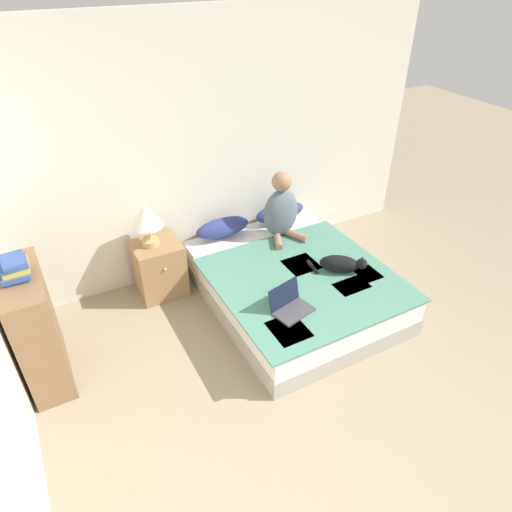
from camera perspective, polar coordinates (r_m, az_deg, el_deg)
name	(u,v)px	position (r m, az deg, el deg)	size (l,w,h in m)	color
wall_back	(204,152)	(4.57, -6.56, 12.84)	(5.00, 0.05, 2.55)	beige
bed	(293,285)	(4.46, 4.65, -3.60)	(1.59, 1.95, 0.40)	#9E998E
pillow_near	(223,228)	(4.77, -4.19, 3.56)	(0.59, 0.21, 0.20)	navy
pillow_far	(280,212)	(5.05, 3.01, 5.48)	(0.59, 0.21, 0.20)	navy
person_sitting	(281,210)	(4.68, 3.16, 5.82)	(0.39, 0.38, 0.71)	slate
cat_tabby	(341,264)	(4.31, 10.60, -0.97)	(0.44, 0.43, 0.17)	black
laptop_open	(290,306)	(3.83, 4.31, -6.20)	(0.37, 0.32, 0.22)	#424247
nightstand	(159,268)	(4.62, -11.99, -1.50)	(0.45, 0.44, 0.57)	#937047
table_lamp	(147,217)	(4.32, -13.52, 4.71)	(0.29, 0.29, 0.43)	tan
bookshelf	(36,328)	(3.94, -25.78, -8.12)	(0.30, 0.76, 0.98)	brown
book_stack_top	(15,268)	(3.61, -27.93, -1.39)	(0.20, 0.23, 0.16)	#334C8E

